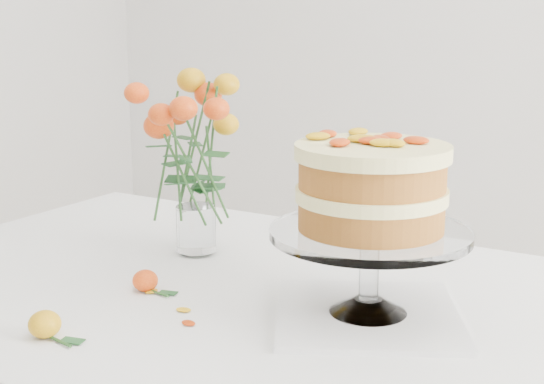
{
  "coord_description": "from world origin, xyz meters",
  "views": [
    {
      "loc": [
        0.69,
        -1.06,
        1.22
      ],
      "look_at": [
        0.03,
        0.06,
        0.92
      ],
      "focal_mm": 50.0,
      "sensor_mm": 36.0,
      "label": 1
    }
  ],
  "objects": [
    {
      "name": "table",
      "position": [
        0.0,
        0.0,
        0.67
      ],
      "size": [
        1.43,
        0.93,
        0.76
      ],
      "color": "tan",
      "rests_on": "ground"
    },
    {
      "name": "napkin",
      "position": [
        0.25,
        -0.01,
        0.76
      ],
      "size": [
        0.39,
        0.39,
        0.01
      ],
      "primitive_type": "cube",
      "rotation": [
        0.0,
        0.0,
        0.49
      ],
      "color": "white",
      "rests_on": "table"
    },
    {
      "name": "cake_stand",
      "position": [
        0.25,
        -0.01,
        0.95
      ],
      "size": [
        0.31,
        0.31,
        0.28
      ],
      "rotation": [
        0.0,
        0.0,
        0.16
      ],
      "color": "silver",
      "rests_on": "napkin"
    },
    {
      "name": "rose_vase",
      "position": [
        -0.19,
        0.12,
        0.99
      ],
      "size": [
        0.33,
        0.33,
        0.4
      ],
      "rotation": [
        0.0,
        0.0,
        0.31
      ],
      "color": "silver",
      "rests_on": "table"
    },
    {
      "name": "loose_rose_near",
      "position": [
        -0.13,
        -0.33,
        0.78
      ],
      "size": [
        0.09,
        0.05,
        0.04
      ],
      "rotation": [
        0.0,
        0.0,
        -0.17
      ],
      "color": "orange",
      "rests_on": "table"
    },
    {
      "name": "loose_rose_far",
      "position": [
        -0.13,
        -0.1,
        0.77
      ],
      "size": [
        0.08,
        0.04,
        0.04
      ],
      "rotation": [
        0.0,
        0.0,
        -0.16
      ],
      "color": "red",
      "rests_on": "table"
    },
    {
      "name": "stray_petal_a",
      "position": [
        -0.12,
        -0.1,
        0.76
      ],
      "size": [
        0.03,
        0.02,
        0.0
      ],
      "primitive_type": "ellipsoid",
      "color": "#E4A80E",
      "rests_on": "table"
    },
    {
      "name": "stray_petal_b",
      "position": [
        -0.02,
        -0.14,
        0.76
      ],
      "size": [
        0.03,
        0.02,
        0.0
      ],
      "primitive_type": "ellipsoid",
      "color": "#E4A80E",
      "rests_on": "table"
    },
    {
      "name": "stray_petal_c",
      "position": [
        0.02,
        -0.18,
        0.76
      ],
      "size": [
        0.03,
        0.02,
        0.0
      ],
      "primitive_type": "ellipsoid",
      "color": "#E4A80E",
      "rests_on": "table"
    }
  ]
}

